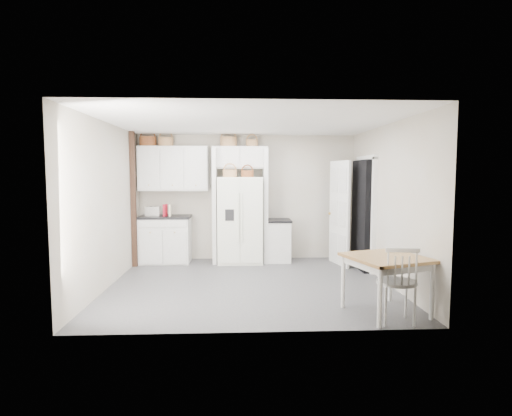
{
  "coord_description": "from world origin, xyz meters",
  "views": [
    {
      "loc": [
        -0.19,
        -6.38,
        1.79
      ],
      "look_at": [
        0.11,
        0.4,
        1.21
      ],
      "focal_mm": 28.0,
      "sensor_mm": 36.0,
      "label": 1
    }
  ],
  "objects": [
    {
      "name": "basket_upper_b",
      "position": [
        -1.65,
        1.83,
        2.44
      ],
      "size": [
        0.3,
        0.3,
        0.18
      ],
      "primitive_type": "cylinder",
      "color": "brown",
      "rests_on": "upper_cabinet"
    },
    {
      "name": "basket_bridge_a",
      "position": [
        -0.38,
        1.83,
        2.44
      ],
      "size": [
        0.34,
        0.34,
        0.19
      ],
      "primitive_type": "cylinder",
      "color": "brown",
      "rests_on": "bridge_cabinet"
    },
    {
      "name": "ceiling",
      "position": [
        0.0,
        0.0,
        2.6
      ],
      "size": [
        4.5,
        4.5,
        0.0
      ],
      "primitive_type": "plane",
      "color": "white",
      "rests_on": "wall_back"
    },
    {
      "name": "wall_right",
      "position": [
        2.25,
        0.0,
        1.3
      ],
      "size": [
        0.0,
        4.0,
        4.0
      ],
      "primitive_type": "plane",
      "rotation": [
        1.57,
        0.0,
        -1.57
      ],
      "color": "tan",
      "rests_on": "floor"
    },
    {
      "name": "trim_post",
      "position": [
        -2.2,
        1.35,
        1.3
      ],
      "size": [
        0.09,
        0.09,
        2.6
      ],
      "primitive_type": "cube",
      "color": "#381E14",
      "rests_on": "floor"
    },
    {
      "name": "base_cab_left",
      "position": [
        -1.66,
        1.7,
        0.45
      ],
      "size": [
        0.98,
        0.62,
        0.91
      ],
      "primitive_type": "cube",
      "color": "silver",
      "rests_on": "floor"
    },
    {
      "name": "windsor_chair",
      "position": [
        1.72,
        -1.75,
        0.49
      ],
      "size": [
        0.52,
        0.48,
        0.98
      ],
      "primitive_type": "cube",
      "rotation": [
        0.0,
        0.0,
        -0.1
      ],
      "color": "silver",
      "rests_on": "floor"
    },
    {
      "name": "dining_table",
      "position": [
        1.7,
        -1.45,
        0.37
      ],
      "size": [
        1.12,
        1.12,
        0.74
      ],
      "primitive_type": "cube",
      "rotation": [
        0.0,
        0.0,
        0.31
      ],
      "color": "brown",
      "rests_on": "floor"
    },
    {
      "name": "base_cab_right",
      "position": [
        0.63,
        1.7,
        0.41
      ],
      "size": [
        0.47,
        0.56,
        0.82
      ],
      "primitive_type": "cube",
      "color": "silver",
      "rests_on": "floor"
    },
    {
      "name": "toaster",
      "position": [
        -1.88,
        1.61,
        1.05
      ],
      "size": [
        0.3,
        0.19,
        0.2
      ],
      "primitive_type": "cube",
      "rotation": [
        0.0,
        0.0,
        -0.08
      ],
      "color": "silver",
      "rests_on": "counter_left"
    },
    {
      "name": "bridge_cabinet",
      "position": [
        -0.15,
        1.83,
        2.12
      ],
      "size": [
        1.12,
        0.34,
        0.45
      ],
      "primitive_type": "cube",
      "color": "silver",
      "rests_on": "wall_back"
    },
    {
      "name": "wall_left",
      "position": [
        -2.25,
        0.0,
        1.3
      ],
      "size": [
        0.0,
        4.0,
        4.0
      ],
      "primitive_type": "plane",
      "rotation": [
        1.57,
        0.0,
        1.57
      ],
      "color": "tan",
      "rests_on": "floor"
    },
    {
      "name": "cookbook_red",
      "position": [
        -1.65,
        1.62,
        1.07
      ],
      "size": [
        0.07,
        0.16,
        0.24
      ],
      "primitive_type": "cube",
      "rotation": [
        0.0,
        0.0,
        -0.23
      ],
      "color": "#B7182D",
      "rests_on": "counter_left"
    },
    {
      "name": "refrigerator",
      "position": [
        -0.15,
        1.65,
        0.87
      ],
      "size": [
        0.89,
        0.72,
        1.73
      ],
      "primitive_type": "cube",
      "color": "white",
      "rests_on": "floor"
    },
    {
      "name": "counter_left",
      "position": [
        -1.66,
        1.7,
        0.93
      ],
      "size": [
        1.02,
        0.66,
        0.04
      ],
      "primitive_type": "cube",
      "color": "black",
      "rests_on": "base_cab_left"
    },
    {
      "name": "fridge_panel_left",
      "position": [
        -0.66,
        1.7,
        1.15
      ],
      "size": [
        0.08,
        0.6,
        2.3
      ],
      "primitive_type": "cube",
      "color": "silver",
      "rests_on": "floor"
    },
    {
      "name": "floor",
      "position": [
        0.0,
        0.0,
        0.0
      ],
      "size": [
        4.5,
        4.5,
        0.0
      ],
      "primitive_type": "plane",
      "color": "#545454",
      "rests_on": "ground"
    },
    {
      "name": "doorway_void",
      "position": [
        2.16,
        1.0,
        1.02
      ],
      "size": [
        0.18,
        0.85,
        2.05
      ],
      "primitive_type": "cube",
      "color": "black",
      "rests_on": "floor"
    },
    {
      "name": "basket_bridge_b",
      "position": [
        0.1,
        1.83,
        2.42
      ],
      "size": [
        0.24,
        0.24,
        0.14
      ],
      "primitive_type": "cylinder",
      "color": "brown",
      "rests_on": "bridge_cabinet"
    },
    {
      "name": "wall_back",
      "position": [
        0.0,
        2.0,
        1.3
      ],
      "size": [
        4.5,
        0.0,
        4.5
      ],
      "primitive_type": "plane",
      "rotation": [
        1.57,
        0.0,
        0.0
      ],
      "color": "tan",
      "rests_on": "floor"
    },
    {
      "name": "upper_cabinet",
      "position": [
        -1.5,
        1.83,
        1.9
      ],
      "size": [
        1.4,
        0.34,
        0.9
      ],
      "primitive_type": "cube",
      "color": "silver",
      "rests_on": "wall_back"
    },
    {
      "name": "door_slab",
      "position": [
        1.8,
        1.33,
        1.02
      ],
      "size": [
        0.21,
        0.79,
        2.05
      ],
      "primitive_type": "cube",
      "rotation": [
        0.0,
        0.0,
        -1.36
      ],
      "color": "white",
      "rests_on": "floor"
    },
    {
      "name": "basket_fridge_a",
      "position": [
        -0.35,
        1.55,
        1.8
      ],
      "size": [
        0.28,
        0.28,
        0.15
      ],
      "primitive_type": "cylinder",
      "color": "brown",
      "rests_on": "refrigerator"
    },
    {
      "name": "basket_fridge_b",
      "position": [
        -0.01,
        1.55,
        1.8
      ],
      "size": [
        0.25,
        0.25,
        0.13
      ],
      "primitive_type": "cylinder",
      "color": "#5A2D19",
      "rests_on": "refrigerator"
    },
    {
      "name": "counter_right",
      "position": [
        0.63,
        1.7,
        0.84
      ],
      "size": [
        0.51,
        0.6,
        0.04
      ],
      "primitive_type": "cube",
      "color": "black",
      "rests_on": "base_cab_right"
    },
    {
      "name": "basket_upper_a",
      "position": [
        -2.01,
        1.83,
        2.44
      ],
      "size": [
        0.33,
        0.33,
        0.19
      ],
      "primitive_type": "cylinder",
      "color": "#5A2D19",
      "rests_on": "upper_cabinet"
    },
    {
      "name": "cookbook_cream",
      "position": [
        -1.55,
        1.62,
        1.07
      ],
      "size": [
        0.05,
        0.16,
        0.24
      ],
      "primitive_type": "cube",
      "rotation": [
        0.0,
        0.0,
        0.08
      ],
      "color": "beige",
      "rests_on": "counter_left"
    },
    {
      "name": "fridge_panel_right",
      "position": [
        0.36,
        1.7,
        1.15
      ],
      "size": [
        0.08,
        0.6,
        2.3
      ],
      "primitive_type": "cube",
      "color": "silver",
      "rests_on": "floor"
    }
  ]
}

